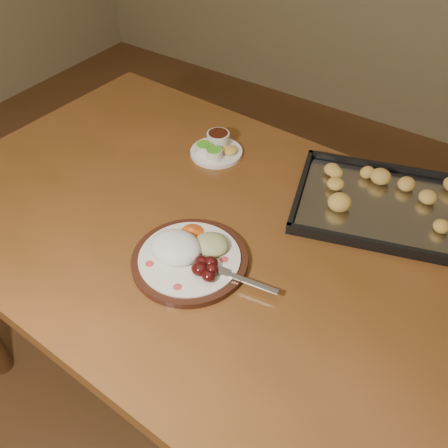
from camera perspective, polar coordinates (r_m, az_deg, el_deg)
The scene contains 5 objects.
ground at distance 1.81m, azimuth -7.74°, elevation -16.84°, with size 4.00×4.00×0.00m, color brown.
dining_table at distance 1.23m, azimuth -0.02°, elevation -4.09°, with size 1.54×0.97×0.75m.
dinner_plate at distance 1.08m, azimuth -4.06°, elevation -3.52°, with size 0.34×0.25×0.06m.
condiment_saucer at distance 1.39m, azimuth -0.93°, elevation 8.70°, with size 0.14×0.14×0.05m.
baking_tray at distance 1.27m, azimuth 17.86°, elevation 2.14°, with size 0.50×0.42×0.04m.
Camera 1 is at (0.69, -0.61, 1.55)m, focal length 40.00 mm.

